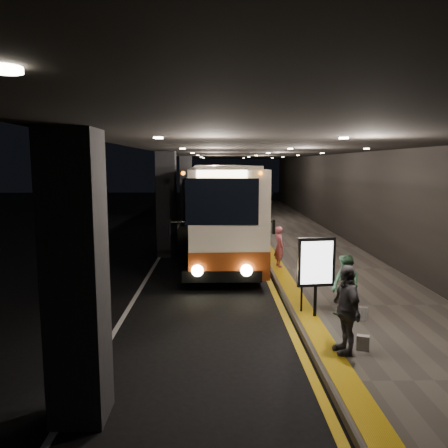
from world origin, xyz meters
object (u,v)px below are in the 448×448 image
object	(u,v)px
passenger_waiting_green	(346,288)
bag_plain	(363,343)
coach_second	(221,194)
info_sign	(316,264)
coach_third	(220,185)
passenger_boarding	(279,247)
passenger_waiting_grey	(346,309)
stanchion_post	(302,290)
coach_main	(220,213)
bag_polka	(361,314)

from	to	relation	value
passenger_waiting_green	bag_plain	world-z (taller)	passenger_waiting_green
coach_second	info_sign	world-z (taller)	coach_second
coach_third	passenger_boarding	size ratio (longest dim) A/B	7.71
passenger_boarding	passenger_waiting_green	distance (m)	5.55
coach_third	passenger_boarding	distance (m)	30.00
coach_second	passenger_waiting_grey	distance (m)	24.16
coach_third	info_sign	xyz separation A→B (m)	(2.05, -35.19, -0.24)
info_sign	stanchion_post	world-z (taller)	info_sign
coach_second	passenger_waiting_green	world-z (taller)	coach_second
bag_plain	passenger_waiting_green	bearing A→B (deg)	85.56
coach_main	coach_second	size ratio (longest dim) A/B	1.07
coach_main	passenger_waiting_grey	world-z (taller)	coach_main
passenger_boarding	passenger_waiting_grey	bearing A→B (deg)	170.79
coach_third	bag_plain	distance (m)	37.28
coach_third	bag_plain	size ratio (longest dim) A/B	37.48
passenger_waiting_green	passenger_waiting_grey	xyz separation A→B (m)	(-0.54, -1.85, 0.10)
passenger_boarding	bag_polka	distance (m)	5.70
coach_main	passenger_boarding	xyz separation A→B (m)	(2.13, -3.00, -0.89)
passenger_boarding	stanchion_post	world-z (taller)	passenger_boarding
passenger_waiting_green	stanchion_post	size ratio (longest dim) A/B	1.43
coach_second	passenger_boarding	distance (m)	16.84
passenger_waiting_green	bag_plain	size ratio (longest dim) A/B	5.21
coach_main	coach_third	xyz separation A→B (m)	(0.22, 26.93, -0.06)
coach_third	passenger_waiting_green	world-z (taller)	coach_third
coach_second	coach_third	xyz separation A→B (m)	(0.03, 13.22, 0.03)
bag_polka	info_sign	bearing A→B (deg)	165.39
coach_main	coach_third	bearing A→B (deg)	87.33
coach_main	coach_second	xyz separation A→B (m)	(0.18, 13.71, -0.09)
coach_second	stanchion_post	world-z (taller)	coach_second
passenger_waiting_green	passenger_waiting_grey	bearing A→B (deg)	-35.50
stanchion_post	passenger_boarding	bearing A→B (deg)	88.41
bag_plain	stanchion_post	xyz separation A→B (m)	(-0.80, 2.33, 0.40)
bag_plain	info_sign	world-z (taller)	info_sign
bag_polka	coach_third	bearing A→B (deg)	95.01
coach_main	passenger_waiting_grey	size ratio (longest dim) A/B	6.71
bag_plain	coach_third	bearing A→B (deg)	93.97
coach_second	bag_polka	size ratio (longest dim) A/B	34.03
coach_third	stanchion_post	world-z (taller)	coach_third
coach_third	info_sign	distance (m)	35.25
passenger_waiting_green	info_sign	xyz separation A→B (m)	(-0.67, 0.23, 0.54)
info_sign	stanchion_post	size ratio (longest dim) A/B	1.77
info_sign	bag_polka	bearing A→B (deg)	-22.30
passenger_boarding	passenger_waiting_grey	xyz separation A→B (m)	(0.26, -7.34, 0.15)
passenger_waiting_green	stanchion_post	world-z (taller)	passenger_waiting_green
bag_polka	passenger_waiting_green	bearing A→B (deg)	172.65
bag_plain	passenger_boarding	bearing A→B (deg)	95.26
coach_third	passenger_boarding	world-z (taller)	coach_third
coach_second	bag_polka	world-z (taller)	coach_second
coach_main	passenger_boarding	bearing A→B (deg)	-56.78
bag_plain	info_sign	size ratio (longest dim) A/B	0.16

